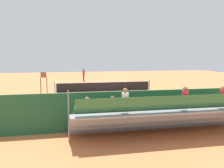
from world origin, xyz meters
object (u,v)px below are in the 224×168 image
object	(u,v)px
tennis_racket	(79,82)
umpire_chair	(44,80)
tennis_net	(104,86)
tennis_ball_near	(89,82)
courtside_bench	(184,112)
line_judge	(77,109)
bleacher_stand	(160,116)
tennis_player	(84,74)
tennis_ball_far	(87,83)
equipment_bag	(161,120)

from	to	relation	value
tennis_racket	umpire_chair	bearing A→B (deg)	66.24
tennis_net	tennis_ball_near	world-z (taller)	tennis_net
courtside_bench	tennis_ball_near	world-z (taller)	courtside_bench
courtside_bench	line_judge	world-z (taller)	line_judge
tennis_racket	tennis_ball_near	distance (m)	2.05
bleacher_stand	line_judge	distance (m)	4.41
umpire_chair	tennis_ball_near	xyz separation A→B (m)	(-5.64, -8.52, -1.28)
courtside_bench	umpire_chair	bearing A→B (deg)	-57.08
umpire_chair	tennis_player	size ratio (longest dim) A/B	1.11
bleacher_stand	tennis_ball_far	size ratio (longest dim) A/B	137.27
bleacher_stand	line_judge	world-z (taller)	bleacher_stand
bleacher_stand	tennis_player	xyz separation A→B (m)	(0.88, -26.10, 0.07)
tennis_net	tennis_ball_far	distance (m)	7.63
tennis_ball_far	courtside_bench	bearing A→B (deg)	98.62
tennis_net	umpire_chair	bearing A→B (deg)	1.98
equipment_bag	umpire_chair	bearing A→B (deg)	-62.11
bleacher_stand	tennis_racket	bearing A→B (deg)	-86.43
umpire_chair	line_judge	distance (m)	13.17
tennis_ball_far	tennis_ball_near	bearing A→B (deg)	-115.02
umpire_chair	tennis_ball_far	size ratio (longest dim) A/B	32.42
tennis_net	equipment_bag	size ratio (longest dim) A/B	11.44
tennis_ball_far	tennis_player	bearing A→B (deg)	-88.27
tennis_ball_near	tennis_net	bearing A→B (deg)	93.83
tennis_racket	courtside_bench	bearing A→B (deg)	99.66
umpire_chair	courtside_bench	size ratio (longest dim) A/B	1.19
equipment_bag	tennis_player	size ratio (longest dim) A/B	0.47
courtside_bench	tennis_player	bearing A→B (deg)	-82.28
equipment_bag	tennis_racket	xyz separation A→B (m)	(2.48, -23.39, -0.16)
bleacher_stand	tennis_ball_far	world-z (taller)	bleacher_stand
tennis_player	tennis_racket	xyz separation A→B (m)	(0.71, 0.72, -1.00)
tennis_ball_far	line_judge	size ratio (longest dim) A/B	0.03
line_judge	bleacher_stand	bearing A→B (deg)	150.06
bleacher_stand	line_judge	bearing A→B (deg)	-29.94
umpire_chair	tennis_net	bearing A→B (deg)	-178.02
bleacher_stand	tennis_ball_near	world-z (taller)	bleacher_stand
umpire_chair	equipment_bag	xyz separation A→B (m)	(-6.98, 13.19, -1.13)
tennis_player	tennis_ball_far	xyz separation A→B (m)	(-0.10, 3.16, -0.98)
tennis_net	tennis_ball_far	xyz separation A→B (m)	(0.90, -7.56, -0.47)
tennis_net	bleacher_stand	bearing A→B (deg)	89.55
tennis_ball_far	line_judge	xyz separation A→B (m)	(3.04, 20.74, 0.98)
tennis_net	courtside_bench	bearing A→B (deg)	99.64
bleacher_stand	line_judge	xyz separation A→B (m)	(3.82, -2.20, 0.07)
equipment_bag	tennis_racket	distance (m)	23.53
tennis_player	bleacher_stand	bearing A→B (deg)	91.93
tennis_net	tennis_player	distance (m)	10.77
tennis_racket	tennis_ball_far	size ratio (longest dim) A/B	8.73
tennis_player	tennis_racket	world-z (taller)	tennis_player
line_judge	tennis_racket	bearing A→B (deg)	-95.50
tennis_net	line_judge	world-z (taller)	line_judge
tennis_net	tennis_ball_far	world-z (taller)	tennis_net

